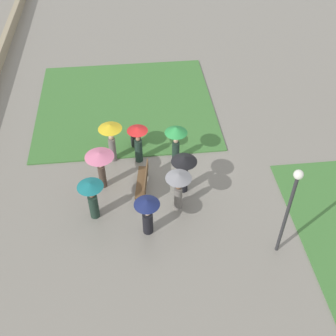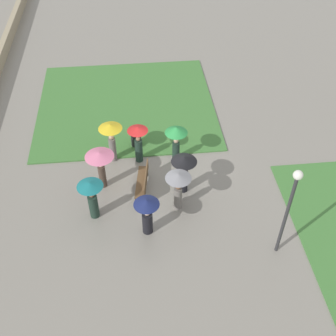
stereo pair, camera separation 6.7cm
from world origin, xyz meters
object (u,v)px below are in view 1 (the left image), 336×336
at_px(crowd_person_teal, 92,195).
at_px(crowd_person_red, 138,139).
at_px(trash_bin, 136,139).
at_px(crowd_person_black, 184,167).
at_px(crowd_person_grey, 178,184).
at_px(crowd_person_navy, 147,211).
at_px(crowd_person_green, 176,136).
at_px(crowd_person_yellow, 111,135).
at_px(lamp_post, 290,202).
at_px(crowd_person_pink, 100,160).
at_px(park_bench, 143,181).

bearing_deg(crowd_person_teal, crowd_person_red, 34.99).
height_order(trash_bin, crowd_person_black, crowd_person_black).
relative_size(crowd_person_grey, crowd_person_navy, 1.07).
bearing_deg(crowd_person_green, crowd_person_black, 20.83).
distance_m(crowd_person_grey, crowd_person_green, 2.85).
height_order(crowd_person_grey, crowd_person_red, crowd_person_red).
relative_size(crowd_person_yellow, crowd_person_navy, 1.14).
xyz_separation_m(lamp_post, crowd_person_teal, (-2.35, -6.65, -1.41)).
bearing_deg(crowd_person_pink, park_bench, 95.80).
height_order(crowd_person_yellow, crowd_person_red, crowd_person_yellow).
distance_m(crowd_person_grey, crowd_person_red, 3.29).
bearing_deg(trash_bin, crowd_person_grey, 20.09).
relative_size(crowd_person_red, crowd_person_navy, 1.08).
height_order(crowd_person_pink, crowd_person_black, crowd_person_pink).
xyz_separation_m(park_bench, crowd_person_red, (-1.83, -0.09, 0.77)).
xyz_separation_m(crowd_person_teal, crowd_person_yellow, (-3.25, 0.77, 0.24)).
distance_m(crowd_person_pink, crowd_person_grey, 3.36).
distance_m(crowd_person_pink, crowd_person_navy, 3.14).
bearing_deg(crowd_person_green, crowd_person_yellow, -78.49).
xyz_separation_m(crowd_person_green, crowd_person_red, (-0.15, -1.64, -0.12)).
height_order(lamp_post, crowd_person_navy, lamp_post).
xyz_separation_m(crowd_person_teal, crowd_person_black, (-1.03, 3.64, 0.10)).
distance_m(crowd_person_teal, crowd_person_navy, 2.26).
height_order(crowd_person_pink, crowd_person_red, crowd_person_red).
bearing_deg(lamp_post, crowd_person_grey, -126.04).
height_order(crowd_person_green, crowd_person_black, crowd_person_black).
bearing_deg(crowd_person_teal, trash_bin, 42.88).
height_order(lamp_post, trash_bin, lamp_post).
xyz_separation_m(lamp_post, crowd_person_green, (-5.28, -3.10, -1.25)).
bearing_deg(lamp_post, crowd_person_pink, -122.14).
height_order(trash_bin, crowd_person_red, crowd_person_red).
bearing_deg(crowd_person_navy, crowd_person_teal, -45.25).
bearing_deg(crowd_person_red, crowd_person_black, -102.88).
distance_m(park_bench, trash_bin, 2.87).
relative_size(park_bench, crowd_person_red, 1.01).
bearing_deg(crowd_person_green, crowd_person_grey, 13.07).
xyz_separation_m(park_bench, crowd_person_teal, (1.24, -2.00, 0.73)).
distance_m(park_bench, crowd_person_green, 2.46).
bearing_deg(crowd_person_green, crowd_person_red, -76.96).
height_order(crowd_person_pink, crowd_person_navy, crowd_person_pink).
bearing_deg(crowd_person_grey, crowd_person_navy, 57.26).
bearing_deg(crowd_person_green, trash_bin, -106.30).
distance_m(crowd_person_teal, crowd_person_pink, 1.68).
xyz_separation_m(crowd_person_pink, crowd_person_red, (-1.44, 1.59, -0.21)).
xyz_separation_m(crowd_person_red, crowd_person_navy, (4.06, 0.11, -0.10)).
distance_m(lamp_post, crowd_person_black, 4.71).
xyz_separation_m(crowd_person_teal, crowd_person_green, (-2.92, 3.56, 0.16)).
bearing_deg(crowd_person_navy, crowd_person_yellow, -92.63).
height_order(trash_bin, crowd_person_navy, crowd_person_navy).
relative_size(crowd_person_teal, crowd_person_green, 0.99).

